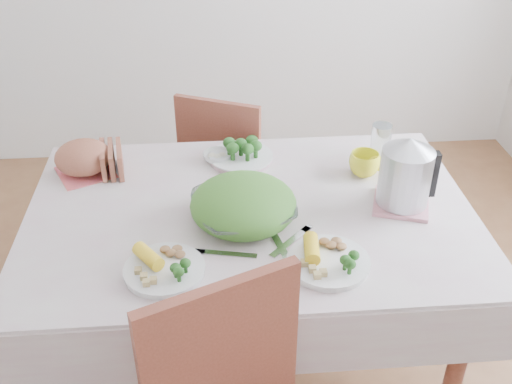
{
  "coord_description": "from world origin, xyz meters",
  "views": [
    {
      "loc": [
        -0.12,
        -1.65,
        1.91
      ],
      "look_at": [
        0.02,
        0.02,
        0.82
      ],
      "focal_mm": 42.0,
      "sensor_mm": 36.0,
      "label": 1
    }
  ],
  "objects": [
    {
      "name": "yellow_mug",
      "position": [
        0.43,
        0.2,
        0.81
      ],
      "size": [
        0.14,
        0.14,
        0.09
      ],
      "primitive_type": "imported",
      "rotation": [
        0.0,
        0.0,
        -0.3
      ],
      "color": "yellow",
      "rests_on": "tablecloth"
    },
    {
      "name": "knife",
      "position": [
        -0.09,
        -0.23,
        0.76
      ],
      "size": [
        0.19,
        0.06,
        0.0
      ],
      "primitive_type": "cube",
      "rotation": [
        0.0,
        0.0,
        1.35
      ],
      "color": "silver",
      "rests_on": "tablecloth"
    },
    {
      "name": "electric_kettle",
      "position": [
        0.51,
        -0.01,
        0.88
      ],
      "size": [
        0.21,
        0.21,
        0.24
      ],
      "primitive_type": "cylinder",
      "rotation": [
        0.0,
        0.0,
        0.29
      ],
      "color": "#B2B5BA",
      "rests_on": "pink_tray"
    },
    {
      "name": "tablecloth",
      "position": [
        0.0,
        0.0,
        0.76
      ],
      "size": [
        1.5,
        1.0,
        0.01
      ],
      "primitive_type": "cube",
      "color": "beige",
      "rests_on": "dining_table"
    },
    {
      "name": "salad_bowl",
      "position": [
        -0.03,
        -0.06,
        0.8
      ],
      "size": [
        0.4,
        0.4,
        0.08
      ],
      "primitive_type": "imported",
      "rotation": [
        0.0,
        0.0,
        0.26
      ],
      "color": "white",
      "rests_on": "tablecloth"
    },
    {
      "name": "broccoli_plate",
      "position": [
        -0.01,
        0.34,
        0.77
      ],
      "size": [
        0.31,
        0.31,
        0.02
      ],
      "primitive_type": "cylinder",
      "rotation": [
        0.0,
        0.0,
        0.35
      ],
      "color": "beige",
      "rests_on": "tablecloth"
    },
    {
      "name": "fork_left",
      "position": [
        0.07,
        -0.2,
        0.76
      ],
      "size": [
        0.07,
        0.2,
        0.0
      ],
      "primitive_type": "cube",
      "rotation": [
        0.0,
        0.0,
        0.22
      ],
      "color": "silver",
      "rests_on": "tablecloth"
    },
    {
      "name": "fruit_bowl",
      "position": [
        -0.1,
        0.34,
        0.78
      ],
      "size": [
        0.15,
        0.15,
        0.03
      ],
      "primitive_type": "imported",
      "rotation": [
        0.0,
        0.0,
        0.42
      ],
      "color": "white",
      "rests_on": "tablecloth"
    },
    {
      "name": "dinner_plate_left",
      "position": [
        -0.27,
        -0.3,
        0.77
      ],
      "size": [
        0.3,
        0.3,
        0.02
      ],
      "primitive_type": "cylinder",
      "rotation": [
        0.0,
        0.0,
        0.29
      ],
      "color": "white",
      "rests_on": "tablecloth"
    },
    {
      "name": "dinner_plate_right",
      "position": [
        0.21,
        -0.31,
        0.77
      ],
      "size": [
        0.33,
        0.33,
        0.02
      ],
      "primitive_type": "cylinder",
      "rotation": [
        0.0,
        0.0,
        -0.45
      ],
      "color": "white",
      "rests_on": "tablecloth"
    },
    {
      "name": "bread_loaf",
      "position": [
        -0.59,
        0.29,
        0.82
      ],
      "size": [
        0.26,
        0.25,
        0.12
      ],
      "primitive_type": "ellipsoid",
      "rotation": [
        0.0,
        0.0,
        0.37
      ],
      "color": "brown",
      "rests_on": "napkin"
    },
    {
      "name": "floor",
      "position": [
        0.0,
        0.0,
        0.0
      ],
      "size": [
        3.6,
        3.6,
        0.0
      ],
      "primitive_type": "plane",
      "color": "brown",
      "rests_on": "ground"
    },
    {
      "name": "glass_tumbler",
      "position": [
        0.52,
        0.3,
        0.83
      ],
      "size": [
        0.09,
        0.09,
        0.14
      ],
      "primitive_type": "cylinder",
      "rotation": [
        0.0,
        0.0,
        -0.14
      ],
      "color": "white",
      "rests_on": "tablecloth"
    },
    {
      "name": "pink_tray",
      "position": [
        0.51,
        -0.01,
        0.77
      ],
      "size": [
        0.23,
        0.23,
        0.01
      ],
      "primitive_type": "cube",
      "rotation": [
        0.0,
        0.0,
        -0.32
      ],
      "color": "#CA7B88",
      "rests_on": "tablecloth"
    },
    {
      "name": "napkin",
      "position": [
        -0.59,
        0.29,
        0.76
      ],
      "size": [
        0.25,
        0.25,
        0.0
      ],
      "primitive_type": "cube",
      "rotation": [
        0.0,
        0.0,
        0.44
      ],
      "color": "#F06365",
      "rests_on": "tablecloth"
    },
    {
      "name": "chair_far",
      "position": [
        -0.02,
        0.79,
        0.47
      ],
      "size": [
        0.53,
        0.53,
        0.88
      ],
      "primitive_type": "cube",
      "rotation": [
        0.0,
        0.0,
        2.72
      ],
      "color": "brown",
      "rests_on": "floor"
    },
    {
      "name": "dining_table",
      "position": [
        0.0,
        0.0,
        0.38
      ],
      "size": [
        1.4,
        0.9,
        0.75
      ],
      "primitive_type": "cube",
      "color": "brown",
      "rests_on": "floor"
    },
    {
      "name": "fork_right",
      "position": [
        0.11,
        -0.19,
        0.76
      ],
      "size": [
        0.15,
        0.16,
        0.0
      ],
      "primitive_type": "cube",
      "rotation": [
        0.0,
        0.0,
        -0.76
      ],
      "color": "silver",
      "rests_on": "tablecloth"
    }
  ]
}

